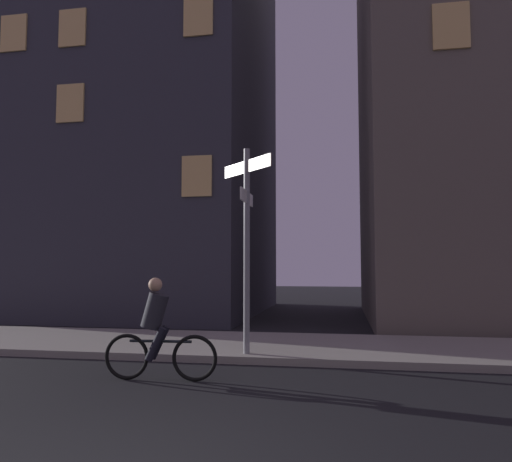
{
  "coord_description": "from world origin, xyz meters",
  "views": [
    {
      "loc": [
        1.84,
        -3.69,
        1.79
      ],
      "look_at": [
        0.2,
        5.65,
        2.48
      ],
      "focal_mm": 34.1,
      "sensor_mm": 36.0,
      "label": 1
    }
  ],
  "objects": [
    {
      "name": "sidewalk_kerb",
      "position": [
        0.0,
        6.82,
        0.07
      ],
      "size": [
        40.0,
        3.37,
        0.14
      ],
      "primitive_type": "cube",
      "color": "gray",
      "rests_on": "ground_plane"
    },
    {
      "name": "building_left_block",
      "position": [
        -6.34,
        14.67,
        7.52
      ],
      "size": [
        10.19,
        9.82,
        15.04
      ],
      "color": "#383842",
      "rests_on": "ground_plane"
    },
    {
      "name": "cyclist",
      "position": [
        -1.04,
        3.7,
        0.75
      ],
      "size": [
        1.82,
        0.35,
        1.61
      ],
      "color": "black",
      "rests_on": "ground_plane"
    },
    {
      "name": "signpost",
      "position": [
        0.05,
        5.48,
        2.46
      ],
      "size": [
        1.14,
        1.15,
        3.94
      ],
      "color": "gray",
      "rests_on": "sidewalk_kerb"
    }
  ]
}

